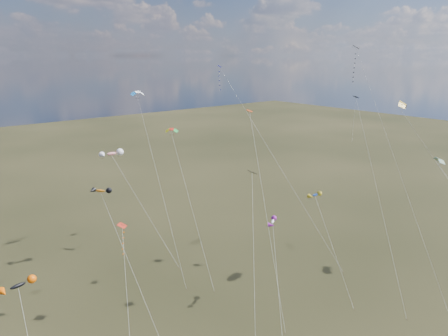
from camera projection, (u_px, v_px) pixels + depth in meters
diamond_black_high at (360, 79)px, 62.63m from camera, size 3.42×20.82×36.04m
diamond_navy_tall at (229, 93)px, 73.27m from camera, size 5.80×26.74×32.79m
diamond_black_mid at (253, 213)px, 51.75m from camera, size 8.90×10.77×19.64m
diamond_red_low at (123, 244)px, 52.02m from camera, size 5.27×10.81×13.47m
diamond_navy_right at (356, 127)px, 63.00m from camera, size 7.90×16.09×28.40m
diamond_orange_center at (260, 174)px, 55.64m from camera, size 6.22×14.21×26.95m
parafoil_yellow at (403, 104)px, 58.92m from camera, size 8.89×20.52×28.46m
parafoil_blue_white at (138, 93)px, 70.68m from camera, size 5.23×20.81×28.83m
parafoil_striped at (440, 159)px, 62.72m from camera, size 6.64×16.01×19.43m
parafoil_tricolor at (172, 130)px, 69.28m from camera, size 5.07×18.25×22.69m
novelty_black_orange at (18, 286)px, 42.23m from camera, size 3.47×9.32×11.52m
novelty_orange_black at (101, 191)px, 51.82m from camera, size 2.99×12.83×18.02m
novelty_white_purple at (273, 222)px, 55.37m from camera, size 7.56×9.54×12.68m
novelty_redwhite_stripe at (112, 154)px, 65.39m from camera, size 7.97×10.46×19.65m
novelty_blue_yellow at (315, 195)px, 61.15m from camera, size 3.54×10.44×14.35m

